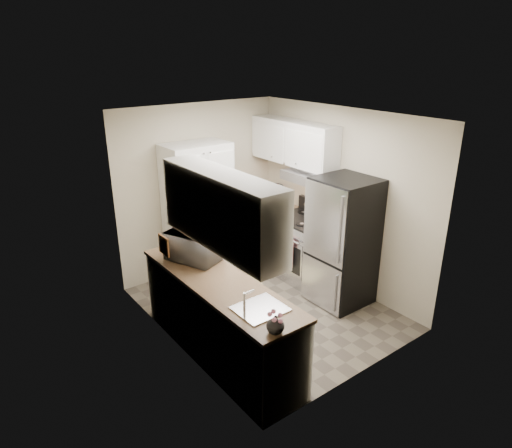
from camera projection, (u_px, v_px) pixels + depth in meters
The scene contains 16 objects.
ground at pixel (266, 308), 6.01m from camera, with size 3.20×3.20×0.00m, color #665B4C.
room_shell at pixel (266, 190), 5.40m from camera, with size 2.64×3.24×2.52m.
pantry_cabinet at pixel (199, 213), 6.51m from camera, with size 0.90×0.55×2.00m, color white.
base_cabinet_left at pixel (220, 319), 4.97m from camera, with size 0.60×2.30×0.88m, color white.
countertop_left at pixel (218, 282), 4.81m from camera, with size 0.63×2.33×0.04m, color #846647.
base_cabinet_right at pixel (269, 233), 7.29m from camera, with size 0.60×0.80×0.88m, color white.
countertop_right at pixel (269, 205), 7.13m from camera, with size 0.63×0.83×0.04m, color #846647.
electric_range at pixel (302, 247), 6.68m from camera, with size 0.71×0.78×1.13m.
refrigerator at pixel (343, 242), 5.93m from camera, with size 0.70×0.72×1.70m, color #B7B7BC.
microwave at pixel (195, 246), 5.22m from camera, with size 0.60×0.41×0.33m, color #ACACB1.
wine_bottle at pixel (177, 236), 5.48m from camera, with size 0.08×0.08×0.33m, color black.
flower_vase at pixel (275, 324), 3.89m from camera, with size 0.16×0.16×0.17m, color silver.
cutting_board at pixel (184, 236), 5.52m from camera, with size 0.02×0.25×0.32m, color #357E3A.
toaster_oven at pixel (273, 197), 7.15m from camera, with size 0.28×0.36×0.21m, color #ACADB1.
fruit_basket at pixel (274, 186), 7.09m from camera, with size 0.28×0.28×0.12m, color #F93400, non-canonical shape.
kitchen_mat at pixel (248, 289), 6.47m from camera, with size 0.49×0.79×0.01m, color #D1C289.
Camera 1 is at (-3.25, -4.06, 3.22)m, focal length 32.00 mm.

